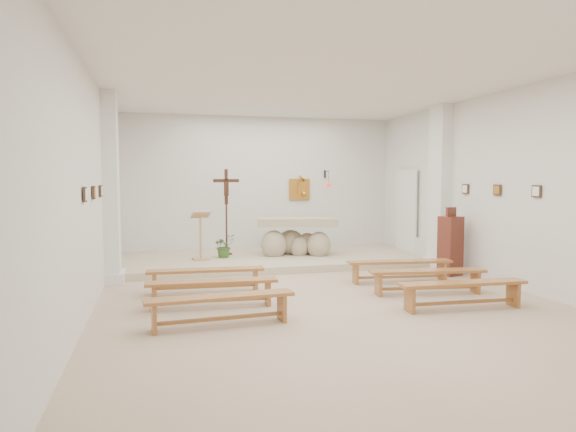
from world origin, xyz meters
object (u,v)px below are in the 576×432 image
object	(u,v)px
donation_pedestal	(450,245)
bench_left_third	(220,303)
altar	(296,239)
crucifix_stand	(226,205)
bench_left_front	(206,275)
bench_left_second	(212,287)
bench_right_second	(428,276)
lectern	(201,235)
bench_right_front	(400,266)
bench_right_third	(463,289)

from	to	relation	value
donation_pedestal	bench_left_third	size ratio (longest dim) A/B	0.69
altar	bench_left_third	bearing A→B (deg)	-102.68
crucifix_stand	bench_left_front	bearing A→B (deg)	-101.39
donation_pedestal	bench_left_second	xyz separation A→B (m)	(-4.89, -1.44, -0.29)
bench_left_second	bench_right_second	distance (m)	3.57
donation_pedestal	lectern	bearing A→B (deg)	140.94
bench_left_front	bench_right_front	world-z (taller)	same
bench_right_front	bench_left_third	bearing A→B (deg)	-144.03
lectern	bench_left_third	world-z (taller)	lectern
bench_right_second	bench_left_front	bearing A→B (deg)	171.79
bench_left_third	bench_right_third	world-z (taller)	same
lectern	bench_left_front	world-z (taller)	lectern
bench_right_front	donation_pedestal	bearing A→B (deg)	24.04
bench_right_third	crucifix_stand	bearing A→B (deg)	119.94
bench_left_second	bench_left_third	xyz separation A→B (m)	(0.00, -1.02, 0.00)
bench_right_second	lectern	bearing A→B (deg)	140.66
bench_right_second	bench_left_third	world-z (taller)	same
lectern	bench_left_third	distance (m)	4.72
crucifix_stand	bench_left_third	xyz separation A→B (m)	(-0.79, -5.35, -1.00)
bench_right_third	bench_right_front	bearing A→B (deg)	92.50
bench_left_second	bench_right_front	bearing A→B (deg)	18.60
lectern	donation_pedestal	size ratio (longest dim) A/B	0.80
donation_pedestal	bench_right_front	xyz separation A→B (m)	(-1.31, -0.42, -0.29)
donation_pedestal	bench_left_front	xyz separation A→B (m)	(-4.89, -0.42, -0.29)
crucifix_stand	bench_left_second	bearing A→B (deg)	-98.31
bench_left_second	bench_right_third	bearing A→B (deg)	-13.19
bench_left_second	bench_right_third	xyz separation A→B (m)	(3.57, -1.02, 0.00)
altar	bench_left_second	distance (m)	4.54
bench_right_third	bench_left_third	bearing A→B (deg)	-177.50
bench_left_front	donation_pedestal	bearing A→B (deg)	7.91
altar	bench_right_front	world-z (taller)	altar
bench_left_front	bench_left_third	size ratio (longest dim) A/B	1.00
crucifix_stand	bench_left_third	distance (m)	5.50
crucifix_stand	bench_right_front	bearing A→B (deg)	-47.97
crucifix_stand	bench_right_third	world-z (taller)	crucifix_stand
bench_left_front	bench_right_second	world-z (taller)	same
donation_pedestal	bench_right_second	world-z (taller)	donation_pedestal
lectern	bench_right_third	xyz separation A→B (m)	(3.43, -4.70, -0.38)
crucifix_stand	donation_pedestal	world-z (taller)	crucifix_stand
altar	bench_left_second	size ratio (longest dim) A/B	1.00
lectern	bench_right_second	bearing A→B (deg)	-55.84
altar	donation_pedestal	xyz separation A→B (m)	(2.52, -2.44, 0.09)
bench_left_front	bench_right_front	distance (m)	3.57
bench_left_front	bench_left_second	world-z (taller)	same
bench_right_second	donation_pedestal	bearing A→B (deg)	55.24
crucifix_stand	donation_pedestal	xyz separation A→B (m)	(4.09, -2.89, -0.71)
bench_left_front	crucifix_stand	bearing A→B (deg)	79.52
altar	donation_pedestal	size ratio (longest dim) A/B	1.43
altar	bench_left_third	xyz separation A→B (m)	(-2.36, -4.89, -0.21)
donation_pedestal	bench_right_front	bearing A→B (deg)	-176.01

